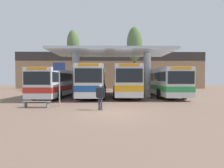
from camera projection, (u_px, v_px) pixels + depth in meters
The scene contains 12 objects.
ground_plane at pixel (113, 112), 10.67m from camera, with size 100.00×100.00×0.00m, color #755B4C.
townhouse_backdrop at pixel (111, 67), 36.94m from camera, with size 40.00×0.58×7.74m.
station_canopy at pixel (112, 58), 19.51m from camera, with size 12.97×6.23×5.17m.
transit_bus_left_bay at pixel (58, 82), 19.95m from camera, with size 3.03×10.70×3.08m.
transit_bus_center_bay at pixel (94, 80), 20.62m from camera, with size 2.91×11.39×3.42m.
transit_bus_right_bay at pixel (125, 80), 20.97m from camera, with size 3.05×11.33×3.44m.
transit_bus_far_right_bay at pixel (161, 81), 21.43m from camera, with size 2.87×12.25×3.16m.
waiting_bench_near_pillar at pixel (37, 103), 12.46m from camera, with size 1.95×0.44×0.46m.
info_sign_platform at pixel (59, 75), 12.95m from camera, with size 0.90×0.09×3.27m.
pedestrian_waiting at pixel (100, 95), 11.48m from camera, with size 0.61×0.36×1.66m.
poplar_tree_behind_left at pixel (135, 45), 30.80m from camera, with size 2.75×2.75×11.25m.
poplar_tree_behind_right at pixel (73, 44), 30.50m from camera, with size 2.15×2.15×10.62m.
Camera 1 is at (-0.18, -10.61, 2.05)m, focal length 28.00 mm.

